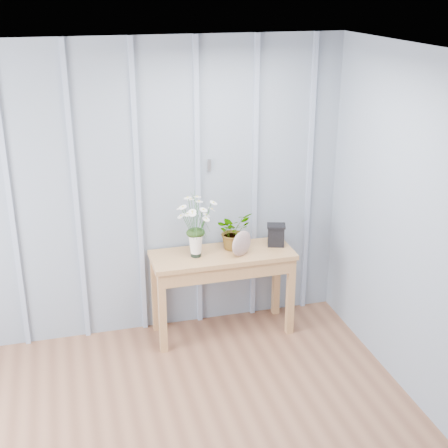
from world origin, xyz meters
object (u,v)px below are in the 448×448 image
object	(u,v)px
sideboard	(222,265)
daisy_vase	(195,218)
carved_box	(276,235)
felt_disc_vessel	(242,243)

from	to	relation	value
sideboard	daisy_vase	distance (m)	0.51
daisy_vase	sideboard	bearing A→B (deg)	1.03
sideboard	carved_box	xyz separation A→B (m)	(0.48, 0.03, 0.21)
sideboard	daisy_vase	bearing A→B (deg)	-178.97
daisy_vase	carved_box	world-z (taller)	daisy_vase
sideboard	carved_box	bearing A→B (deg)	3.98
sideboard	felt_disc_vessel	xyz separation A→B (m)	(0.14, -0.09, 0.22)
felt_disc_vessel	carved_box	bearing A→B (deg)	-10.75
daisy_vase	felt_disc_vessel	size ratio (longest dim) A/B	2.48
felt_disc_vessel	carved_box	xyz separation A→B (m)	(0.35, 0.13, -0.01)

